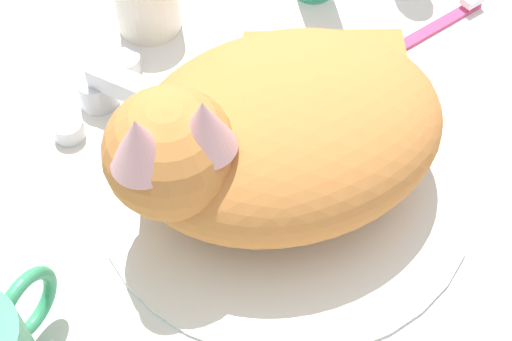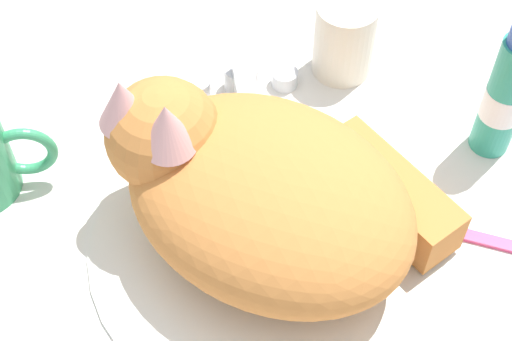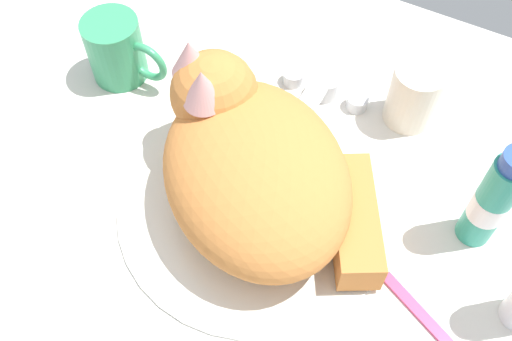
% 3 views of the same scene
% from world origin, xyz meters
% --- Properties ---
extents(ground_plane, '(1.10, 0.83, 0.03)m').
position_xyz_m(ground_plane, '(0.00, 0.00, -0.01)').
color(ground_plane, silver).
extents(sink_basin, '(0.32, 0.32, 0.01)m').
position_xyz_m(sink_basin, '(0.00, 0.00, 0.00)').
color(sink_basin, silver).
rests_on(sink_basin, ground_plane).
extents(faucet, '(0.12, 0.11, 0.05)m').
position_xyz_m(faucet, '(0.00, 0.18, 0.02)').
color(faucet, silver).
rests_on(faucet, ground_plane).
extents(cat, '(0.33, 0.32, 0.16)m').
position_xyz_m(cat, '(-0.01, 0.01, 0.07)').
color(cat, '#D17F3D').
rests_on(cat, sink_basin).
extents(toothbrush, '(0.14, 0.07, 0.02)m').
position_xyz_m(toothbrush, '(0.24, -0.05, 0.01)').
color(toothbrush, '#D83F72').
rests_on(toothbrush, ground_plane).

